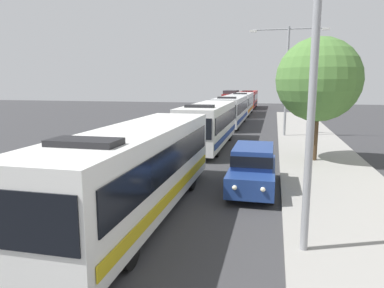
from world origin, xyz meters
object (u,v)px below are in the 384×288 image
(white_suv, at_px, (253,166))
(streetlamp_mid, at_px, (287,70))
(bus_second_in_line, at_px, (209,123))
(bus_middle, at_px, (231,110))
(bus_rear, at_px, (249,99))
(bus_lead, at_px, (139,167))
(bus_fourth_in_line, at_px, (242,103))
(box_truck_oncoming, at_px, (231,98))
(roadside_tree, at_px, (318,80))
(streetlamp_near, at_px, (315,49))

(white_suv, distance_m, streetlamp_mid, 16.44)
(bus_second_in_line, height_order, white_suv, bus_second_in_line)
(bus_second_in_line, xyz_separation_m, bus_middle, (0.00, 13.19, 0.00))
(bus_second_in_line, relative_size, bus_rear, 0.95)
(bus_middle, bearing_deg, bus_lead, -90.00)
(bus_lead, relative_size, white_suv, 2.32)
(bus_second_in_line, distance_m, bus_fourth_in_line, 26.42)
(box_truck_oncoming, bearing_deg, white_suv, -81.96)
(roadside_tree, bearing_deg, box_truck_oncoming, 103.12)
(bus_second_in_line, bearing_deg, streetlamp_near, -70.64)
(bus_lead, relative_size, streetlamp_near, 1.34)
(bus_fourth_in_line, distance_m, bus_rear, 13.43)
(white_suv, bearing_deg, bus_rear, 94.26)
(bus_lead, bearing_deg, streetlamp_near, -18.68)
(bus_rear, distance_m, box_truck_oncoming, 3.30)
(streetlamp_mid, relative_size, roadside_tree, 1.28)
(bus_fourth_in_line, distance_m, streetlamp_mid, 21.52)
(white_suv, height_order, streetlamp_near, streetlamp_near)
(bus_middle, height_order, white_suv, bus_middle)
(bus_fourth_in_line, height_order, box_truck_oncoming, bus_fourth_in_line)
(bus_rear, bearing_deg, bus_middle, -90.00)
(bus_rear, height_order, white_suv, bus_rear)
(bus_fourth_in_line, bearing_deg, bus_rear, 90.00)
(bus_lead, xyz_separation_m, white_suv, (3.70, 3.78, -0.66))
(bus_rear, distance_m, streetlamp_mid, 34.54)
(bus_middle, height_order, streetlamp_near, streetlamp_near)
(box_truck_oncoming, bearing_deg, bus_middle, -82.93)
(bus_second_in_line, bearing_deg, white_suv, -69.25)
(bus_middle, xyz_separation_m, box_truck_oncoming, (-3.30, 26.62, 0.01))
(white_suv, bearing_deg, bus_lead, -134.34)
(bus_lead, relative_size, box_truck_oncoming, 1.66)
(bus_second_in_line, xyz_separation_m, bus_rear, (0.00, 39.85, 0.00))
(bus_lead, xyz_separation_m, streetlamp_near, (5.40, -1.82, 3.67))
(bus_rear, bearing_deg, bus_second_in_line, -90.00)
(bus_lead, xyz_separation_m, roadside_tree, (6.83, 9.91, 3.03))
(box_truck_oncoming, distance_m, streetlamp_mid, 35.16)
(white_suv, bearing_deg, bus_fourth_in_line, 95.84)
(bus_middle, relative_size, white_suv, 2.48)
(bus_fourth_in_line, bearing_deg, bus_middle, -90.00)
(white_suv, distance_m, roadside_tree, 7.80)
(bus_lead, bearing_deg, roadside_tree, 55.43)
(bus_fourth_in_line, relative_size, white_suv, 2.38)
(bus_middle, height_order, roadside_tree, roadside_tree)
(white_suv, bearing_deg, roadside_tree, 62.94)
(roadside_tree, bearing_deg, bus_rear, 98.92)
(roadside_tree, bearing_deg, bus_second_in_line, 151.95)
(bus_second_in_line, distance_m, bus_middle, 13.19)
(white_suv, xyz_separation_m, streetlamp_mid, (1.70, 15.71, 4.52))
(bus_middle, bearing_deg, streetlamp_near, -79.30)
(bus_rear, xyz_separation_m, streetlamp_mid, (5.40, -33.90, 3.87))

